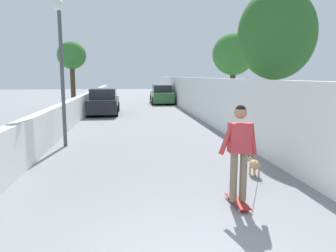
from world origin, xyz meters
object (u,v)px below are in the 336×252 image
Objects in this scene: tree_left_far at (72,57)px; dog at (254,164)px; person_skateboarder at (239,145)px; car_near at (104,102)px; tree_right_near at (276,35)px; lamp_post at (61,49)px; skateboard at (238,201)px; tree_right_mid at (233,55)px; car_far at (162,95)px.

tree_left_far is 17.13m from dog.
person_skateboarder reaches higher than car_near.
tree_right_near is 7.23m from lamp_post.
skateboard is (-17.15, -5.60, -3.49)m from tree_left_far.
car_far is at bearing 13.95° from tree_right_mid.
tree_right_mid is at bearing -2.90° from tree_right_near.
car_far is at bearing -2.23° from skateboard.
tree_left_far is (11.50, 8.79, -0.14)m from tree_right_near.
lamp_post is at bearing 36.17° from person_skateboarder.
car_near is at bearing 36.05° from tree_right_near.
skateboard is 0.47× the size of person_skateboarder.
lamp_post is 2.39× the size of dog.
person_skateboarder is 0.41× the size of car_near.
tree_right_mid is 9.38m from lamp_post.
tree_right_mid is 10.87m from tree_left_far.
dog is at bearing -29.82° from skateboard.
person_skateboarder is at bearing 150.53° from tree_right_near.
dog is (-3.98, 2.24, -3.42)m from tree_right_near.
lamp_post reaches higher than car_far.
lamp_post reaches higher than car_near.
car_near is 1.08× the size of car_far.
tree_left_far is 18.20m from person_skateboarder.
tree_right_mid reaches higher than dog.
tree_right_mid reaches higher than person_skateboarder.
lamp_post is at bearing 163.29° from car_far.
skateboard is at bearing -143.83° from lamp_post.
person_skateboarder is at bearing -161.92° from tree_left_far.
tree_right_near reaches higher than dog.
lamp_post is at bearing 52.34° from dog.
car_far is (16.07, 2.34, -2.98)m from tree_right_near.
tree_right_mid is (5.50, -0.28, -0.33)m from tree_right_near.
person_skateboarder is at bearing 162.71° from tree_right_mid.
tree_right_mid is 11.20m from car_far.
tree_right_mid is 11.89m from person_skateboarder.
tree_left_far reaches higher than tree_right_mid.
tree_right_near reaches higher than person_skateboarder.
car_near is (14.73, 3.42, 0.65)m from skateboard.
lamp_post is 1.19× the size of car_far.
dog is at bearing -161.49° from car_near.
skateboard is 0.41× the size of dog.
dog is at bearing -127.66° from lamp_post.
tree_right_near is at bearing -29.32° from dog.
lamp_post is 7.48m from skateboard.
tree_left_far is at bearing 7.70° from lamp_post.
person_skateboarder is (-17.15, -5.60, -2.45)m from tree_left_far.
skateboard is 1.03m from person_skateboarder.
person_skateboarder reaches higher than car_far.
tree_right_near is 1.13× the size of lamp_post.
dog is at bearing -179.69° from car_far.
tree_right_mid is at bearing -17.29° from person_skateboarder.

